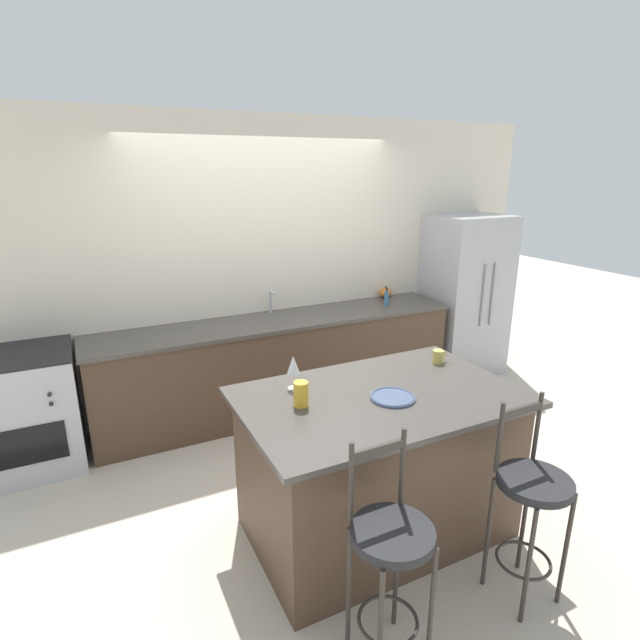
{
  "coord_description": "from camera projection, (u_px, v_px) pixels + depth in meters",
  "views": [
    {
      "loc": [
        -1.61,
        -3.74,
        2.24
      ],
      "look_at": [
        -0.04,
        -0.55,
        1.15
      ],
      "focal_mm": 28.0,
      "sensor_mm": 36.0,
      "label": 1
    }
  ],
  "objects": [
    {
      "name": "ground_plane",
      "position": [
        297.0,
        424.0,
        4.54
      ],
      "size": [
        18.0,
        18.0,
        0.0
      ],
      "primitive_type": "plane",
      "color": "beige"
    },
    {
      "name": "wall_back",
      "position": [
        266.0,
        265.0,
        4.74
      ],
      "size": [
        6.0,
        0.07,
        2.7
      ],
      "color": "beige",
      "rests_on": "ground_plane"
    },
    {
      "name": "back_counter",
      "position": [
        280.0,
        364.0,
        4.73
      ],
      "size": [
        3.42,
        0.68,
        0.9
      ],
      "color": "#4C3828",
      "rests_on": "ground_plane"
    },
    {
      "name": "sink_faucet",
      "position": [
        271.0,
        299.0,
        4.73
      ],
      "size": [
        0.02,
        0.13,
        0.22
      ],
      "color": "#ADAFB5",
      "rests_on": "back_counter"
    },
    {
      "name": "kitchen_island",
      "position": [
        378.0,
        463.0,
        3.1
      ],
      "size": [
        1.67,
        1.06,
        0.95
      ],
      "color": "#4C3828",
      "rests_on": "ground_plane"
    },
    {
      "name": "refrigerator",
      "position": [
        464.0,
        296.0,
        5.5
      ],
      "size": [
        0.82,
        0.69,
        1.75
      ],
      "color": "#ADAFB5",
      "rests_on": "ground_plane"
    },
    {
      "name": "oven_range",
      "position": [
        24.0,
        411.0,
        3.79
      ],
      "size": [
        0.76,
        0.72,
        0.93
      ],
      "color": "#B7B7BC",
      "rests_on": "ground_plane"
    },
    {
      "name": "bar_stool_near",
      "position": [
        390.0,
        553.0,
        2.22
      ],
      "size": [
        0.38,
        0.38,
        1.12
      ],
      "color": "#332D28",
      "rests_on": "ground_plane"
    },
    {
      "name": "bar_stool_far",
      "position": [
        531.0,
        500.0,
        2.58
      ],
      "size": [
        0.38,
        0.38,
        1.12
      ],
      "color": "#332D28",
      "rests_on": "ground_plane"
    },
    {
      "name": "dinner_plate",
      "position": [
        393.0,
        397.0,
        2.9
      ],
      "size": [
        0.27,
        0.27,
        0.02
      ],
      "color": "#425170",
      "rests_on": "kitchen_island"
    },
    {
      "name": "wine_glass",
      "position": [
        293.0,
        365.0,
        2.99
      ],
      "size": [
        0.08,
        0.08,
        0.21
      ],
      "color": "white",
      "rests_on": "kitchen_island"
    },
    {
      "name": "coffee_mug",
      "position": [
        438.0,
        356.0,
        3.43
      ],
      "size": [
        0.11,
        0.08,
        0.09
      ],
      "color": "#C1B251",
      "rests_on": "kitchen_island"
    },
    {
      "name": "tumbler_cup",
      "position": [
        301.0,
        394.0,
        2.8
      ],
      "size": [
        0.08,
        0.08,
        0.15
      ],
      "color": "gold",
      "rests_on": "kitchen_island"
    },
    {
      "name": "pumpkin_decoration",
      "position": [
        386.0,
        293.0,
        5.31
      ],
      "size": [
        0.13,
        0.13,
        0.13
      ],
      "color": "orange",
      "rests_on": "back_counter"
    },
    {
      "name": "soap_bottle",
      "position": [
        387.0,
        298.0,
        5.03
      ],
      "size": [
        0.05,
        0.05,
        0.18
      ],
      "color": "teal",
      "rests_on": "back_counter"
    }
  ]
}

